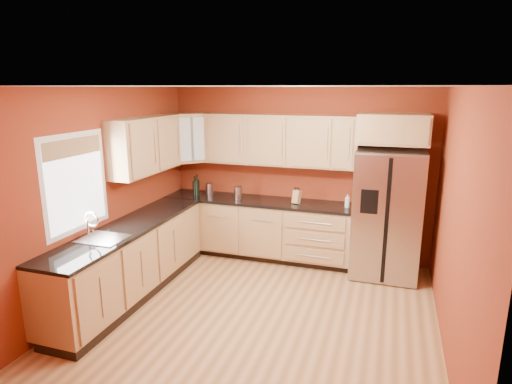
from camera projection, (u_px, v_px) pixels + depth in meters
floor at (258, 314)px, 5.02m from camera, size 4.00×4.00×0.00m
ceiling at (258, 86)px, 4.40m from camera, size 4.00×4.00×0.00m
wall_back at (298, 174)px, 6.55m from camera, size 4.00×0.04×2.60m
wall_front at (168, 286)px, 2.86m from camera, size 4.00×0.04×2.60m
wall_left at (105, 194)px, 5.30m from camera, size 0.04×4.00×2.60m
wall_right at (456, 225)px, 4.11m from camera, size 0.04×4.00×2.60m
base_cabinets_back at (258, 229)px, 6.65m from camera, size 2.90×0.60×0.88m
base_cabinets_left at (131, 262)px, 5.42m from camera, size 0.60×2.80×0.88m
countertop_back at (257, 201)px, 6.53m from camera, size 2.90×0.62×0.04m
countertop_left at (129, 227)px, 5.31m from camera, size 0.62×2.80×0.04m
upper_cabinets_back at (280, 140)px, 6.35m from camera, size 2.30×0.33×0.75m
upper_cabinets_left at (146, 145)px, 5.80m from camera, size 0.33×1.35×0.75m
corner_upper_cabinet at (188, 138)px, 6.62m from camera, size 0.67×0.67×0.75m
over_fridge_cabinet at (393, 129)px, 5.69m from camera, size 0.92×0.60×0.40m
refrigerator at (387, 214)px, 5.90m from camera, size 0.90×0.75×1.78m
window at (76, 183)px, 4.77m from camera, size 0.03×0.90×1.00m
sink_faucet at (102, 226)px, 4.80m from camera, size 0.50×0.42×0.30m
canister_left at (238, 193)px, 6.53m from camera, size 0.15×0.15×0.20m
canister_right at (210, 189)px, 6.78m from camera, size 0.13×0.13×0.19m
wine_bottle_a at (195, 186)px, 6.76m from camera, size 0.08×0.08×0.31m
wine_bottle_b at (197, 185)px, 6.76m from camera, size 0.10×0.10×0.34m
knife_block at (297, 197)px, 6.30m from camera, size 0.12×0.12×0.20m
soap_dispenser at (347, 201)px, 6.09m from camera, size 0.08×0.08×0.19m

